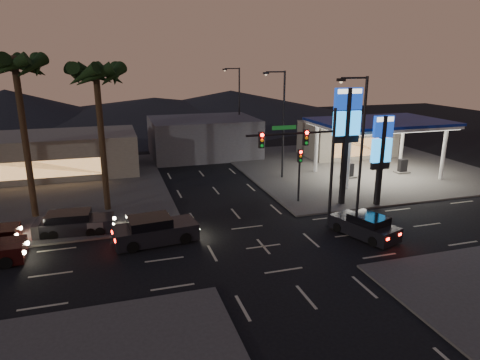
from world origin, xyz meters
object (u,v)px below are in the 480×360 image
object	(u,v)px
gas_station	(380,124)
car_lane_a_front	(154,230)
pylon_sign_short	(382,147)
traffic_signal_mast	(309,152)
pylon_sign_tall	(347,123)
car_lane_b_front	(69,224)
car_lane_b_mid	(77,223)
suv_station	(365,226)

from	to	relation	value
gas_station	car_lane_a_front	bearing A→B (deg)	-157.07
pylon_sign_short	car_lane_a_front	world-z (taller)	pylon_sign_short
traffic_signal_mast	car_lane_a_front	xyz separation A→B (m)	(-10.00, 0.60, -4.44)
pylon_sign_tall	car_lane_b_front	distance (m)	20.73
gas_station	traffic_signal_mast	xyz separation A→B (m)	(-12.24, -10.01, 0.15)
gas_station	pylon_sign_tall	distance (m)	10.01
pylon_sign_tall	car_lane_a_front	world-z (taller)	pylon_sign_tall
pylon_sign_tall	car_lane_b_mid	xyz separation A→B (m)	(-19.42, 0.02, -5.70)
pylon_sign_tall	traffic_signal_mast	distance (m)	6.02
pylon_sign_short	car_lane_b_mid	world-z (taller)	pylon_sign_short
pylon_sign_tall	pylon_sign_short	bearing A→B (deg)	-21.80
pylon_sign_tall	pylon_sign_short	xyz separation A→B (m)	(2.50, -1.00, -1.74)
car_lane_b_mid	pylon_sign_tall	bearing A→B (deg)	-0.06
car_lane_a_front	car_lane_b_mid	world-z (taller)	car_lane_a_front
pylon_sign_tall	pylon_sign_short	size ratio (longest dim) A/B	1.29
pylon_sign_short	car_lane_b_front	size ratio (longest dim) A/B	1.53
gas_station	car_lane_b_front	xyz separation A→B (m)	(-27.42, -6.45, -4.41)
traffic_signal_mast	suv_station	xyz separation A→B (m)	(3.01, -2.39, -4.54)
gas_station	car_lane_a_front	world-z (taller)	gas_station
suv_station	traffic_signal_mast	bearing A→B (deg)	141.53
pylon_sign_tall	car_lane_b_front	bearing A→B (deg)	179.85
traffic_signal_mast	car_lane_a_front	bearing A→B (deg)	176.57
pylon_sign_short	car_lane_a_front	xyz separation A→B (m)	(-17.25, -1.91, -3.87)
car_lane_b_mid	car_lane_b_front	bearing A→B (deg)	176.42
pylon_sign_short	traffic_signal_mast	world-z (taller)	traffic_signal_mast
gas_station	pylon_sign_short	world-z (taller)	pylon_sign_short
pylon_sign_short	suv_station	bearing A→B (deg)	-130.77
traffic_signal_mast	car_lane_b_front	xyz separation A→B (m)	(-15.18, 3.56, -4.55)
pylon_sign_short	traffic_signal_mast	bearing A→B (deg)	-160.87
pylon_sign_tall	car_lane_b_front	size ratio (longest dim) A/B	1.97
car_lane_a_front	pylon_sign_tall	bearing A→B (deg)	11.17
pylon_sign_short	car_lane_b_mid	bearing A→B (deg)	177.33
car_lane_b_front	car_lane_b_mid	world-z (taller)	car_lane_b_mid
car_lane_b_mid	suv_station	xyz separation A→B (m)	(17.69, -5.93, -0.00)
pylon_sign_tall	suv_station	world-z (taller)	pylon_sign_tall
gas_station	pylon_sign_short	bearing A→B (deg)	-123.69
car_lane_b_front	car_lane_a_front	bearing A→B (deg)	-29.79
car_lane_b_mid	pylon_sign_short	bearing A→B (deg)	-2.67
pylon_sign_short	car_lane_a_front	size ratio (longest dim) A/B	1.31
pylon_sign_short	car_lane_b_front	distance (m)	22.80
pylon_sign_tall	suv_station	xyz separation A→B (m)	(-1.73, -5.91, -5.71)
car_lane_a_front	suv_station	world-z (taller)	car_lane_a_front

